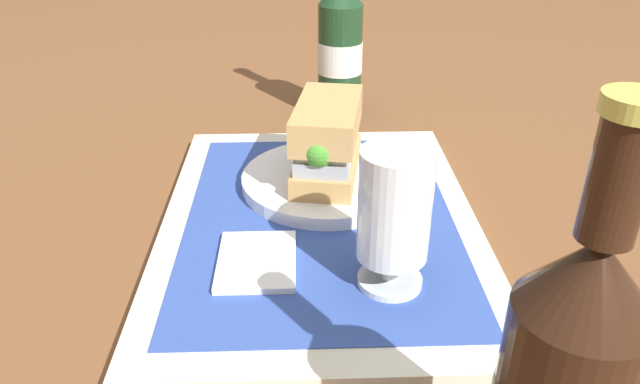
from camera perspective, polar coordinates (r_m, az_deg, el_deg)
ground_plane at (r=0.63m, az=0.00°, el=-3.99°), size 3.00×3.00×0.00m
tray at (r=0.62m, az=0.00°, el=-3.22°), size 0.44×0.32×0.02m
placemat at (r=0.62m, az=0.00°, el=-2.38°), size 0.38×0.27×0.00m
plate at (r=0.67m, az=0.68°, el=1.11°), size 0.19×0.19×0.01m
sandwich at (r=0.65m, az=0.67°, el=4.89°), size 0.14×0.08×0.08m
beer_glass at (r=0.49m, az=7.00°, el=-2.25°), size 0.06×0.06×0.12m
napkin_folded at (r=0.55m, az=-5.98°, el=-6.48°), size 0.09×0.07×0.01m
second_bottle at (r=0.90m, az=1.90°, el=13.46°), size 0.07×0.07×0.27m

